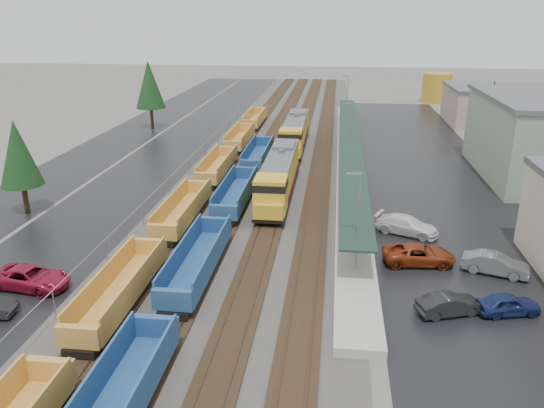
{
  "coord_description": "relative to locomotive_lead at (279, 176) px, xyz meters",
  "views": [
    {
      "loc": [
        7.62,
        -15.28,
        18.36
      ],
      "look_at": [
        2.2,
        29.44,
        2.0
      ],
      "focal_mm": 35.0,
      "sensor_mm": 36.0,
      "label": 1
    }
  ],
  "objects": [
    {
      "name": "ballast_strip",
      "position": [
        -2.0,
        23.04,
        -2.31
      ],
      "size": [
        20.0,
        160.0,
        0.08
      ],
      "primitive_type": "cube",
      "color": "#302D2B",
      "rests_on": "ground"
    },
    {
      "name": "trackbed",
      "position": [
        -2.0,
        23.04,
        -2.19
      ],
      "size": [
        14.6,
        160.0,
        0.22
      ],
      "color": "black",
      "rests_on": "ground"
    },
    {
      "name": "west_parking_lot",
      "position": [
        -17.0,
        23.04,
        -2.34
      ],
      "size": [
        10.0,
        160.0,
        0.02
      ],
      "primitive_type": "cube",
      "color": "black",
      "rests_on": "ground"
    },
    {
      "name": "west_road",
      "position": [
        -27.0,
        23.04,
        -2.34
      ],
      "size": [
        9.0,
        160.0,
        0.02
      ],
      "primitive_type": "cube",
      "color": "black",
      "rests_on": "ground"
    },
    {
      "name": "east_commuter_lot",
      "position": [
        17.0,
        13.04,
        -2.34
      ],
      "size": [
        16.0,
        100.0,
        0.02
      ],
      "primitive_type": "cube",
      "color": "black",
      "rests_on": "ground"
    },
    {
      "name": "station_platform",
      "position": [
        7.5,
        13.05,
        -1.62
      ],
      "size": [
        3.0,
        80.0,
        8.0
      ],
      "color": "#9E9B93",
      "rests_on": "ground"
    },
    {
      "name": "chainlink_fence",
      "position": [
        -11.5,
        21.48,
        -0.74
      ],
      "size": [
        0.08,
        160.04,
        2.02
      ],
      "color": "gray",
      "rests_on": "ground"
    },
    {
      "name": "distant_hills",
      "position": [
        42.79,
        173.73,
        -2.35
      ],
      "size": [
        301.0,
        140.0,
        25.2
      ],
      "color": "#525F4A",
      "rests_on": "ground"
    },
    {
      "name": "tree_west_near",
      "position": [
        -24.0,
        -6.96,
        3.47
      ],
      "size": [
        3.96,
        3.96,
        9.0
      ],
      "color": "#332316",
      "rests_on": "ground"
    },
    {
      "name": "tree_west_far",
      "position": [
        -25.0,
        33.04,
        4.78
      ],
      "size": [
        4.84,
        4.84,
        11.0
      ],
      "color": "#332316",
      "rests_on": "ground"
    },
    {
      "name": "tree_east",
      "position": [
        26.0,
        21.04,
        4.12
      ],
      "size": [
        4.4,
        4.4,
        10.0
      ],
      "color": "#332316",
      "rests_on": "ground"
    },
    {
      "name": "locomotive_lead",
      "position": [
        0.0,
        0.0,
        0.0
      ],
      "size": [
        2.94,
        19.4,
        4.39
      ],
      "color": "black",
      "rests_on": "ground"
    },
    {
      "name": "locomotive_trail",
      "position": [
        0.0,
        21.0,
        0.0
      ],
      "size": [
        2.94,
        19.4,
        4.39
      ],
      "color": "black",
      "rests_on": "ground"
    },
    {
      "name": "well_string_yellow",
      "position": [
        -8.0,
        -7.92,
        -1.22
      ],
      "size": [
        2.52,
        101.82,
        2.23
      ],
      "color": "gold",
      "rests_on": "ground"
    },
    {
      "name": "well_string_blue",
      "position": [
        -4.0,
        -18.17,
        -1.19
      ],
      "size": [
        2.61,
        74.48,
        2.32
      ],
      "color": "navy",
      "rests_on": "ground"
    },
    {
      "name": "storage_tank",
      "position": [
        26.81,
        66.18,
        0.72
      ],
      "size": [
        6.15,
        6.15,
        6.15
      ],
      "primitive_type": "cylinder",
      "color": "#B08723",
      "rests_on": "ground"
    },
    {
      "name": "parked_car_west_c",
      "position": [
        -15.25,
        -21.31,
        -1.57
      ],
      "size": [
        3.28,
        5.87,
        1.55
      ],
      "primitive_type": "imported",
      "rotation": [
        0.0,
        0.0,
        1.44
      ],
      "color": "maroon",
      "rests_on": "ground"
    },
    {
      "name": "parked_car_east_a",
      "position": [
        13.35,
        -21.38,
        -1.65
      ],
      "size": [
        2.81,
        4.49,
        1.4
      ],
      "primitive_type": "imported",
      "rotation": [
        0.0,
        0.0,
        1.91
      ],
      "color": "black",
      "rests_on": "ground"
    },
    {
      "name": "parked_car_east_b",
      "position": [
        12.4,
        -14.14,
        -1.59
      ],
      "size": [
        2.97,
        5.67,
        1.52
      ],
      "primitive_type": "imported",
      "rotation": [
        0.0,
        0.0,
        1.65
      ],
      "color": "maroon",
      "rests_on": "ground"
    },
    {
      "name": "parked_car_east_c",
      "position": [
        12.17,
        -8.26,
        -1.55
      ],
      "size": [
        4.24,
        5.94,
        1.6
      ],
      "primitive_type": "imported",
      "rotation": [
        0.0,
        0.0,
        1.16
      ],
      "color": "silver",
      "rests_on": "ground"
    },
    {
      "name": "parked_car_east_d",
      "position": [
        17.09,
        -20.88,
        -1.66
      ],
      "size": [
        2.52,
        4.32,
        1.38
      ],
      "primitive_type": "imported",
      "rotation": [
        0.0,
        0.0,
        1.8
      ],
      "color": "#152150",
      "rests_on": "ground"
    },
    {
      "name": "parked_car_east_e",
      "position": [
        17.8,
        -15.17,
        -1.58
      ],
      "size": [
        3.04,
        4.97,
        1.55
      ],
      "primitive_type": "imported",
      "rotation": [
        0.0,
        0.0,
        1.25
      ],
      "color": "#565A5B",
      "rests_on": "ground"
    }
  ]
}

